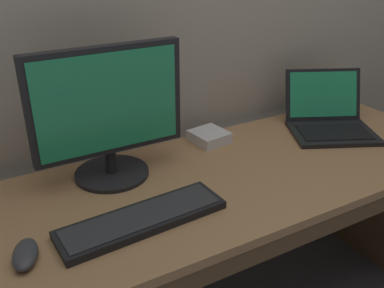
# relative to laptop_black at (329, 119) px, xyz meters

# --- Properties ---
(desk) EXTENTS (1.80, 0.64, 0.71)m
(desk) POSITION_rel_laptop_black_xyz_m (-0.55, -0.11, -0.25)
(desk) COLOR #A87A4C
(desk) RESTS_ON ground
(laptop_black) EXTENTS (0.41, 0.41, 0.21)m
(laptop_black) POSITION_rel_laptop_black_xyz_m (0.00, 0.00, 0.00)
(laptop_black) COLOR black
(laptop_black) RESTS_ON desk
(external_monitor) EXTENTS (0.47, 0.24, 0.42)m
(external_monitor) POSITION_rel_laptop_black_xyz_m (-0.88, 0.06, 0.18)
(external_monitor) COLOR black
(external_monitor) RESTS_ON desk
(wired_keyboard) EXTENTS (0.47, 0.16, 0.02)m
(wired_keyboard) POSITION_rel_laptop_black_xyz_m (-0.90, -0.21, -0.03)
(wired_keyboard) COLOR black
(wired_keyboard) RESTS_ON desk
(computer_mouse) EXTENTS (0.09, 0.13, 0.03)m
(computer_mouse) POSITION_rel_laptop_black_xyz_m (-1.20, -0.21, -0.03)
(computer_mouse) COLOR #38383D
(computer_mouse) RESTS_ON desk
(external_drive_box) EXTENTS (0.14, 0.14, 0.04)m
(external_drive_box) POSITION_rel_laptop_black_xyz_m (-0.47, 0.14, -0.02)
(external_drive_box) COLOR silver
(external_drive_box) RESTS_ON desk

